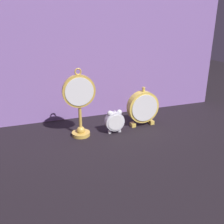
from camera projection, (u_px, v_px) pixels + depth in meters
ground_plane at (118, 140)px, 1.07m from camera, size 4.00×4.00×0.00m
fabric_backdrop_drape at (95, 56)px, 1.25m from camera, size 1.42×0.01×0.63m
pocket_watch_on_stand at (80, 103)px, 1.06m from camera, size 0.14×0.08×0.30m
alarm_clock_twin_bell at (115, 120)px, 1.12m from camera, size 0.09×0.03×0.11m
mantel_clock_silver at (143, 107)px, 1.19m from camera, size 0.15×0.04×0.19m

